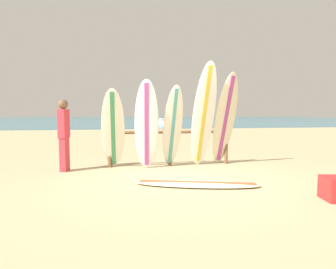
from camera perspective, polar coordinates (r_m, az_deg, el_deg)
The scene contains 11 objects.
ground_plane at distance 5.70m, azimuth 2.82°, elevation -9.25°, with size 120.00×120.00×0.00m, color tan.
ocean_water at distance 63.43m, azimuth -8.80°, elevation 3.10°, with size 120.00×80.00×0.01m, color teal.
surfboard_rack at distance 7.16m, azimuth 0.41°, elevation -1.05°, with size 3.13×0.09×1.01m.
surfboard_leaning_far_left at distance 6.74m, azimuth -11.09°, elevation 0.98°, with size 0.55×0.84×1.91m.
surfboard_leaning_left at distance 6.61m, azimuth -4.36°, elevation 1.89°, with size 0.60×0.58×2.11m.
surfboard_leaning_center_left at distance 6.83m, azimuth 0.94°, elevation 1.52°, with size 0.54×0.80×2.00m.
surfboard_leaning_center at distance 6.91m, azimuth 7.23°, elevation 3.76°, with size 0.63×0.96×2.54m.
surfboard_leaning_center_right at distance 7.27m, azimuth 11.48°, elevation 2.91°, with size 0.66×0.90×2.33m.
surfboard_lying_on_sand at distance 5.30m, azimuth 5.86°, elevation -9.92°, with size 2.36×1.18×0.08m.
beachgoer_standing at distance 6.84m, azimuth -20.39°, elevation 0.48°, with size 0.24×0.30×1.65m.
small_boat_offshore at distance 34.06m, azimuth -1.08°, elevation 2.53°, with size 1.45×3.21×0.71m.
Camera 1 is at (-1.22, -5.40, 1.34)m, focal length 30.03 mm.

